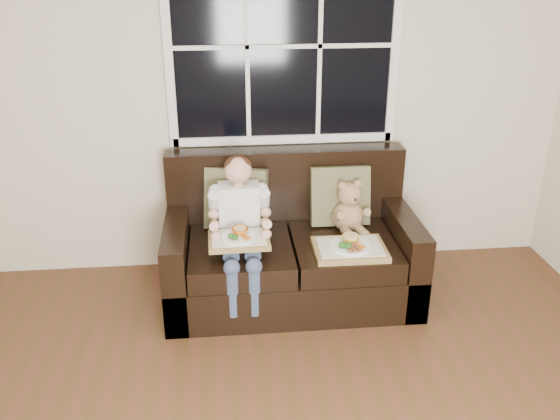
{
  "coord_description": "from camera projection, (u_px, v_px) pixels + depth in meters",
  "views": [
    {
      "loc": [
        -0.25,
        -1.64,
        2.25
      ],
      "look_at": [
        0.1,
        1.85,
        0.71
      ],
      "focal_mm": 38.0,
      "sensor_mm": 36.0,
      "label": 1
    }
  ],
  "objects": [
    {
      "name": "window_back",
      "position": [
        283.0,
        46.0,
        4.04
      ],
      "size": [
        1.62,
        0.04,
        1.37
      ],
      "color": "black",
      "rests_on": "room_walls"
    },
    {
      "name": "teddy_bear",
      "position": [
        349.0,
        210.0,
        4.1
      ],
      "size": [
        0.25,
        0.31,
        0.38
      ],
      "rotation": [
        0.0,
        0.0,
        0.22
      ],
      "color": "#A38256",
      "rests_on": "loveseat"
    },
    {
      "name": "pillow_right",
      "position": [
        340.0,
        196.0,
        4.19
      ],
      "size": [
        0.42,
        0.19,
        0.43
      ],
      "rotation": [
        -0.21,
        0.0,
        -0.01
      ],
      "color": "brown",
      "rests_on": "loveseat"
    },
    {
      "name": "room_walls",
      "position": [
        309.0,
        188.0,
        1.79
      ],
      "size": [
        4.52,
        5.02,
        2.71
      ],
      "color": "beige",
      "rests_on": "ground"
    },
    {
      "name": "tray_right",
      "position": [
        350.0,
        248.0,
        3.84
      ],
      "size": [
        0.47,
        0.36,
        0.11
      ],
      "rotation": [
        0.0,
        0.0,
        -0.01
      ],
      "color": "#A5804A",
      "rests_on": "loveseat"
    },
    {
      "name": "loveseat",
      "position": [
        290.0,
        252.0,
        4.16
      ],
      "size": [
        1.7,
        0.92,
        0.96
      ],
      "color": "black",
      "rests_on": "ground"
    },
    {
      "name": "tray_left",
      "position": [
        239.0,
        239.0,
        3.76
      ],
      "size": [
        0.39,
        0.3,
        0.09
      ],
      "rotation": [
        0.0,
        0.0,
        0.03
      ],
      "color": "#A5804A",
      "rests_on": "child"
    },
    {
      "name": "pillow_left",
      "position": [
        236.0,
        199.0,
        4.12
      ],
      "size": [
        0.46,
        0.3,
        0.44
      ],
      "rotation": [
        -0.21,
        0.0,
        -0.26
      ],
      "color": "brown",
      "rests_on": "loveseat"
    },
    {
      "name": "child",
      "position": [
        240.0,
        217.0,
        3.88
      ],
      "size": [
        0.4,
        0.6,
        0.89
      ],
      "color": "silver",
      "rests_on": "loveseat"
    }
  ]
}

